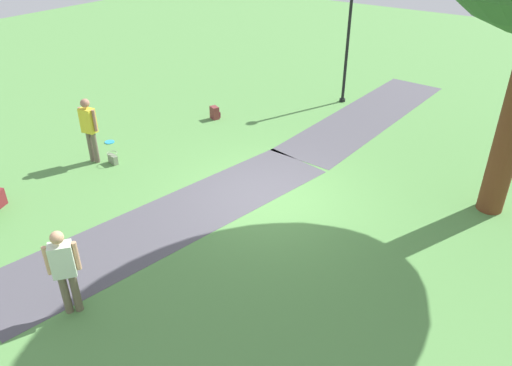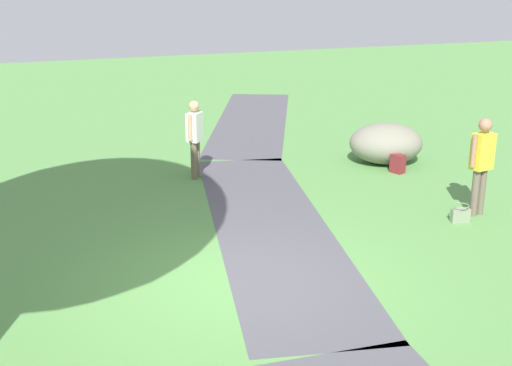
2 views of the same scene
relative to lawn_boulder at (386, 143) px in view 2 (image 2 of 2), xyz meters
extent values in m
plane|color=#568E48|center=(-4.60, 4.90, -0.44)|extent=(48.00, 48.00, 0.00)
cube|color=#4E4C54|center=(-2.67, 3.73, -0.44)|extent=(8.21, 3.33, 0.01)
cube|color=#4E4C54|center=(4.94, 1.42, -0.44)|extent=(8.10, 4.89, 0.01)
ellipsoid|color=gray|center=(0.00, 0.00, 0.00)|extent=(1.73, 1.90, 0.89)
cylinder|color=#66594B|center=(-3.41, 0.04, -0.02)|extent=(0.13, 0.13, 0.85)
cylinder|color=#66594B|center=(-3.43, 0.20, -0.02)|extent=(0.13, 0.13, 0.85)
cube|color=yellow|center=(-3.42, 0.12, 0.72)|extent=(0.30, 0.40, 0.63)
cylinder|color=#A3705A|center=(-3.38, -0.09, 0.75)|extent=(0.08, 0.08, 0.56)
cylinder|color=#A3705A|center=(-3.46, 0.34, 0.75)|extent=(0.08, 0.08, 0.56)
sphere|color=#A3705A|center=(-3.42, 0.12, 1.18)|extent=(0.23, 0.23, 0.23)
cylinder|color=#695F49|center=(0.38, 4.20, -0.05)|extent=(0.13, 0.13, 0.79)
cylinder|color=#695F49|center=(0.26, 4.30, -0.05)|extent=(0.13, 0.13, 0.79)
cube|color=silver|center=(0.32, 4.25, 0.64)|extent=(0.43, 0.41, 0.59)
cylinder|color=tan|center=(0.49, 4.11, 0.67)|extent=(0.08, 0.08, 0.52)
cylinder|color=tan|center=(0.15, 4.39, 0.67)|extent=(0.08, 0.08, 0.52)
sphere|color=tan|center=(0.32, 4.25, 1.07)|extent=(0.21, 0.21, 0.21)
cube|color=gray|center=(-3.62, 0.60, -0.32)|extent=(0.18, 0.34, 0.24)
torus|color=gray|center=(-3.62, 0.60, -0.14)|extent=(0.32, 0.32, 0.02)
cube|color=maroon|center=(-0.76, 0.13, -0.24)|extent=(0.33, 0.29, 0.40)
cube|color=maroon|center=(-0.71, 0.01, -0.32)|extent=(0.20, 0.13, 0.18)
camera|label=1|loc=(3.50, 10.26, 5.54)|focal=34.36mm
camera|label=2|loc=(-12.65, 7.51, 3.80)|focal=47.34mm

